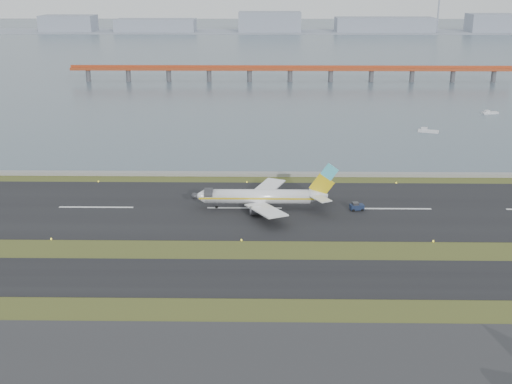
% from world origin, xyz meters
% --- Properties ---
extents(ground, '(1000.00, 1000.00, 0.00)m').
position_xyz_m(ground, '(0.00, 0.00, 0.00)').
color(ground, '#304117').
rests_on(ground, ground).
extents(taxiway_strip, '(1000.00, 18.00, 0.10)m').
position_xyz_m(taxiway_strip, '(0.00, -12.00, 0.05)').
color(taxiway_strip, black).
rests_on(taxiway_strip, ground).
extents(runway_strip, '(1000.00, 45.00, 0.10)m').
position_xyz_m(runway_strip, '(0.00, 30.00, 0.05)').
color(runway_strip, black).
rests_on(runway_strip, ground).
extents(seawall, '(1000.00, 2.50, 1.00)m').
position_xyz_m(seawall, '(0.00, 60.00, 0.50)').
color(seawall, gray).
rests_on(seawall, ground).
extents(bay_water, '(1400.00, 800.00, 1.30)m').
position_xyz_m(bay_water, '(0.00, 460.00, 0.00)').
color(bay_water, '#435160').
rests_on(bay_water, ground).
extents(red_pier, '(260.00, 5.00, 10.20)m').
position_xyz_m(red_pier, '(20.00, 250.00, 7.28)').
color(red_pier, '#A03C1B').
rests_on(red_pier, ground).
extents(far_shoreline, '(1400.00, 80.00, 60.50)m').
position_xyz_m(far_shoreline, '(13.62, 620.00, 6.07)').
color(far_shoreline, '#8890A1').
rests_on(far_shoreline, ground).
extents(airliner, '(38.52, 32.89, 12.80)m').
position_xyz_m(airliner, '(5.01, 29.72, 3.46)').
color(airliner, white).
rests_on(airliner, ground).
extents(pushback_tug, '(3.87, 2.64, 2.29)m').
position_xyz_m(pushback_tug, '(29.87, 28.76, 1.11)').
color(pushback_tug, '#16223E').
rests_on(pushback_tug, ground).
extents(workboat_near, '(8.33, 5.06, 1.93)m').
position_xyz_m(workboat_near, '(70.48, 119.87, 0.61)').
color(workboat_near, silver).
rests_on(workboat_near, ground).
extents(workboat_far, '(7.82, 4.14, 1.81)m').
position_xyz_m(workboat_far, '(107.33, 156.89, 0.57)').
color(workboat_far, silver).
rests_on(workboat_far, ground).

